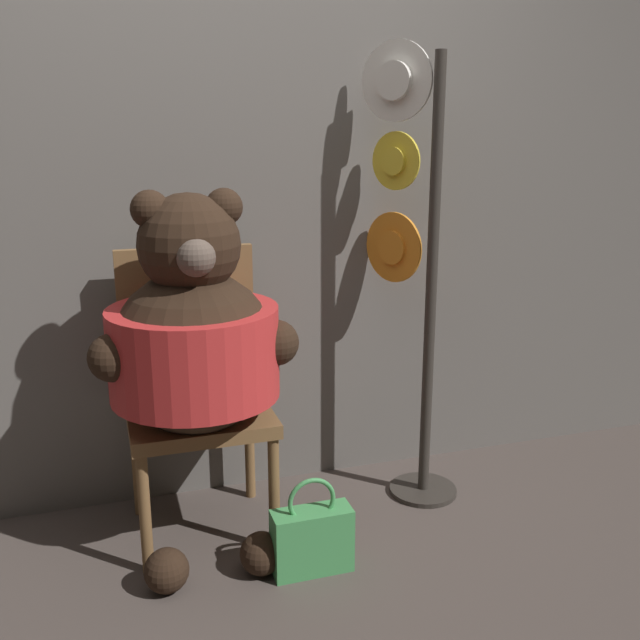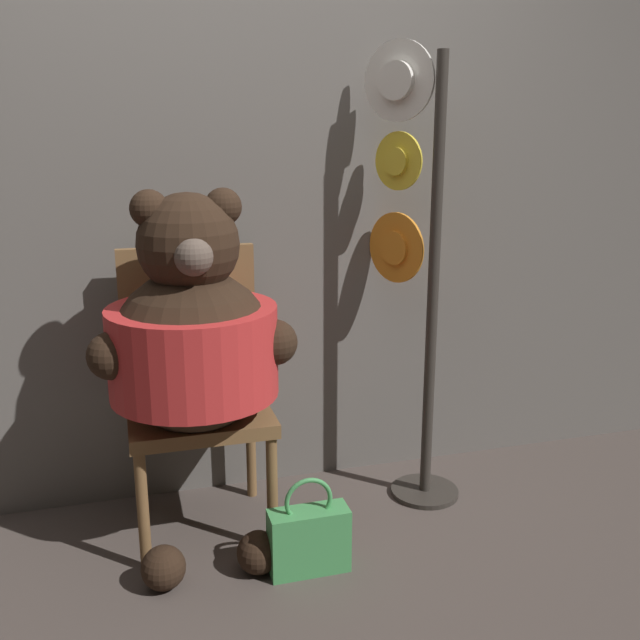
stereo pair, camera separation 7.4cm
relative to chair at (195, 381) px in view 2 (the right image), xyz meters
The scene contains 6 objects.
ground_plane 0.73m from the chair, 71.34° to the right, with size 14.00×14.00×0.00m, color #4C423D.
wall_back 0.77m from the chair, 62.64° to the left, with size 8.00×0.10×2.54m.
chair is the anchor object (origin of this frame).
teddy_bear 0.27m from the chair, 95.45° to the right, with size 0.70×0.62×1.29m.
hat_display_rack 0.98m from the chair, ahead, with size 0.35×0.45×1.80m.
handbag_on_ground 0.71m from the chair, 55.36° to the right, with size 0.28×0.11×0.35m.
Camera 2 is at (-0.39, -2.11, 1.48)m, focal length 40.00 mm.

